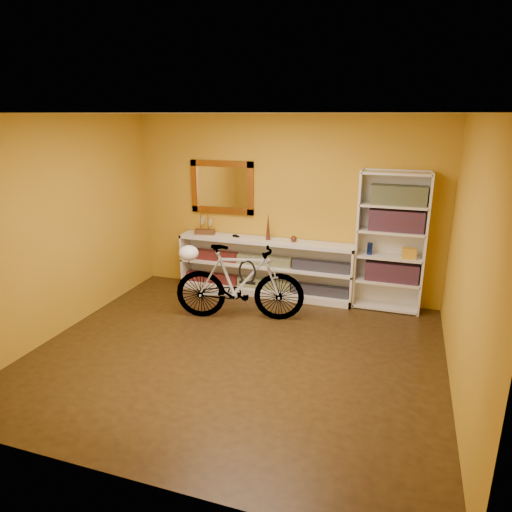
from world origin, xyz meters
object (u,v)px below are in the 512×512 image
(console_unit, at_px, (265,267))
(bicycle, at_px, (240,283))
(helmet, at_px, (189,253))
(bookcase, at_px, (390,243))

(console_unit, distance_m, bicycle, 0.93)
(console_unit, xyz_separation_m, bicycle, (-0.05, -0.92, 0.08))
(helmet, bearing_deg, console_unit, 57.13)
(console_unit, xyz_separation_m, bookcase, (1.75, 0.03, 0.52))
(bicycle, bearing_deg, bookcase, -75.41)
(bookcase, bearing_deg, bicycle, -152.30)
(console_unit, height_order, helmet, helmet)
(bicycle, xyz_separation_m, helmet, (-0.64, -0.15, 0.38))
(bookcase, height_order, helmet, bookcase)
(bicycle, distance_m, helmet, 0.76)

